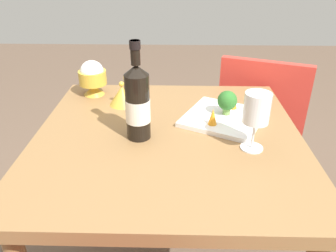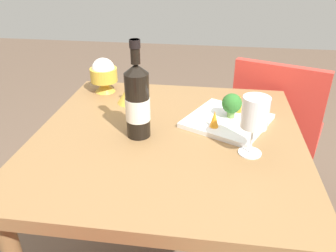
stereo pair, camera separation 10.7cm
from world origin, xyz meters
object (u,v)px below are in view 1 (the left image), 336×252
(carrot_garnish_right, at_px, (213,117))
(wine_glass, at_px, (257,110))
(chair_near_window, at_px, (261,119))
(carrot_garnish_left, at_px, (233,100))
(serving_plate, at_px, (223,118))
(rice_bowl, at_px, (93,77))
(wine_bottle, at_px, (138,102))
(broccoli_floret, at_px, (227,101))
(rice_bowl_lid, at_px, (122,95))

(carrot_garnish_right, bearing_deg, wine_glass, 41.64)
(chair_near_window, bearing_deg, wine_glass, -86.27)
(chair_near_window, xyz_separation_m, carrot_garnish_left, (0.38, -0.22, 0.27))
(serving_plate, bearing_deg, rice_bowl, -113.47)
(chair_near_window, relative_size, carrot_garnish_right, 15.11)
(wine_bottle, distance_m, rice_bowl, 0.41)
(wine_glass, xyz_separation_m, carrot_garnish_right, (-0.12, -0.11, -0.08))
(rice_bowl, height_order, carrot_garnish_right, rice_bowl)
(wine_bottle, xyz_separation_m, rice_bowl, (-0.34, -0.22, -0.05))
(broccoli_floret, height_order, carrot_garnish_left, broccoli_floret)
(wine_glass, xyz_separation_m, rice_bowl, (-0.40, -0.56, -0.05))
(wine_bottle, bearing_deg, serving_plate, 113.97)
(serving_plate, bearing_deg, carrot_garnish_right, -34.70)
(wine_glass, xyz_separation_m, broccoli_floret, (-0.20, -0.05, -0.06))
(rice_bowl_lid, xyz_separation_m, serving_plate, (0.12, 0.37, -0.03))
(chair_near_window, height_order, wine_bottle, wine_bottle)
(rice_bowl, xyz_separation_m, rice_bowl_lid, (0.10, 0.13, -0.04))
(serving_plate, height_order, broccoli_floret, broccoli_floret)
(rice_bowl, bearing_deg, wine_bottle, 32.54)
(chair_near_window, relative_size, serving_plate, 2.54)
(rice_bowl_lid, distance_m, carrot_garnish_left, 0.41)
(chair_near_window, height_order, broccoli_floret, broccoli_floret)
(wine_bottle, distance_m, carrot_garnish_left, 0.38)
(wine_bottle, bearing_deg, broccoli_floret, 115.40)
(rice_bowl_lid, relative_size, carrot_garnish_left, 1.57)
(rice_bowl_lid, xyz_separation_m, carrot_garnish_left, (0.06, 0.41, 0.01))
(serving_plate, height_order, carrot_garnish_left, carrot_garnish_left)
(rice_bowl_lid, height_order, serving_plate, rice_bowl_lid)
(serving_plate, xyz_separation_m, carrot_garnish_right, (0.07, -0.04, 0.04))
(rice_bowl_lid, relative_size, carrot_garnish_right, 1.78)
(wine_bottle, height_order, wine_glass, wine_bottle)
(rice_bowl_lid, bearing_deg, carrot_garnish_right, 60.24)
(broccoli_floret, bearing_deg, rice_bowl, -111.72)
(serving_plate, bearing_deg, chair_near_window, 150.18)
(wine_bottle, relative_size, carrot_garnish_right, 5.47)
(chair_near_window, height_order, carrot_garnish_right, chair_near_window)
(wine_glass, relative_size, broccoli_floret, 2.09)
(broccoli_floret, height_order, carrot_garnish_right, broccoli_floret)
(carrot_garnish_left, distance_m, carrot_garnish_right, 0.16)
(chair_near_window, distance_m, rice_bowl_lid, 0.76)
(broccoli_floret, bearing_deg, carrot_garnish_left, 150.38)
(carrot_garnish_right, bearing_deg, rice_bowl, -121.77)
(wine_glass, height_order, broccoli_floret, wine_glass)
(chair_near_window, xyz_separation_m, carrot_garnish_right, (0.51, -0.30, 0.27))
(rice_bowl, bearing_deg, broccoli_floret, 68.28)
(wine_bottle, bearing_deg, carrot_garnish_left, 120.58)
(rice_bowl_lid, bearing_deg, serving_plate, 71.90)
(wine_glass, relative_size, carrot_garnish_right, 3.18)
(serving_plate, bearing_deg, rice_bowl_lid, -108.10)
(broccoli_floret, bearing_deg, chair_near_window, 150.47)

